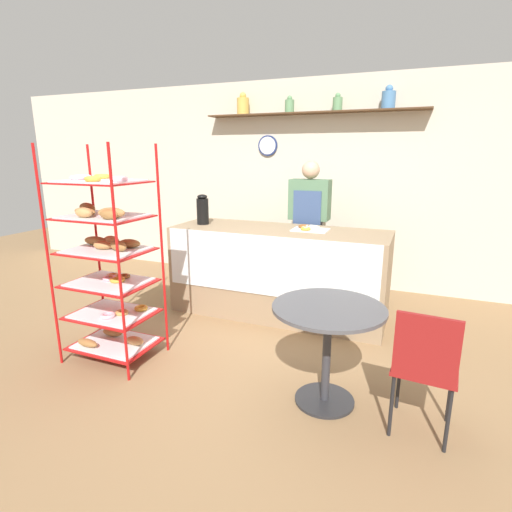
# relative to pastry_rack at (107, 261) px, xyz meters

# --- Properties ---
(ground_plane) EXTENTS (14.00, 14.00, 0.00)m
(ground_plane) POSITION_rel_pastry_rack_xyz_m (1.00, 0.49, -0.88)
(ground_plane) COLOR olive
(back_wall) EXTENTS (10.00, 0.30, 2.70)m
(back_wall) POSITION_rel_pastry_rack_xyz_m (1.00, 2.83, 0.49)
(back_wall) COLOR beige
(back_wall) RESTS_ON ground_plane
(display_counter) EXTENTS (2.33, 0.79, 0.97)m
(display_counter) POSITION_rel_pastry_rack_xyz_m (1.00, 1.49, -0.40)
(display_counter) COLOR #937A5B
(display_counter) RESTS_ON ground_plane
(pastry_rack) EXTENTS (0.74, 0.56, 1.83)m
(pastry_rack) POSITION_rel_pastry_rack_xyz_m (0.00, 0.00, 0.00)
(pastry_rack) COLOR #B71414
(pastry_rack) RESTS_ON ground_plane
(person_worker) EXTENTS (0.47, 0.23, 1.67)m
(person_worker) POSITION_rel_pastry_rack_xyz_m (1.18, 2.07, 0.03)
(person_worker) COLOR #282833
(person_worker) RESTS_ON ground_plane
(cafe_table) EXTENTS (0.78, 0.78, 0.74)m
(cafe_table) POSITION_rel_pastry_rack_xyz_m (1.87, 0.04, -0.32)
(cafe_table) COLOR #262628
(cafe_table) RESTS_ON ground_plane
(cafe_chair) EXTENTS (0.41, 0.41, 0.86)m
(cafe_chair) POSITION_rel_pastry_rack_xyz_m (2.50, -0.10, -0.36)
(cafe_chair) COLOR black
(cafe_chair) RESTS_ON ground_plane
(coffee_carafe) EXTENTS (0.14, 0.14, 0.34)m
(coffee_carafe) POSITION_rel_pastry_rack_xyz_m (0.09, 1.45, 0.25)
(coffee_carafe) COLOR black
(coffee_carafe) RESTS_ON display_counter
(donut_tray_counter) EXTENTS (0.37, 0.27, 0.05)m
(donut_tray_counter) POSITION_rel_pastry_rack_xyz_m (1.32, 1.55, 0.11)
(donut_tray_counter) COLOR silver
(donut_tray_counter) RESTS_ON display_counter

